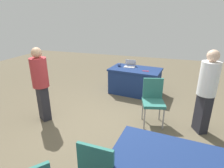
{
  "coord_description": "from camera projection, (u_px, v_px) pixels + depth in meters",
  "views": [
    {
      "loc": [
        -1.18,
        3.12,
        2.21
      ],
      "look_at": [
        -0.08,
        -0.2,
        0.9
      ],
      "focal_mm": 29.55,
      "sensor_mm": 36.0,
      "label": 1
    }
  ],
  "objects": [
    {
      "name": "laptop_silver",
      "position": [
        130.0,
        65.0,
        5.53
      ],
      "size": [
        0.33,
        0.31,
        0.21
      ],
      "rotation": [
        0.0,
        0.0,
        0.05
      ],
      "color": "silver",
      "rests_on": "table_foreground"
    },
    {
      "name": "chair_by_pillar",
      "position": [
        153.0,
        99.0,
        3.86
      ],
      "size": [
        0.54,
        0.54,
        0.98
      ],
      "rotation": [
        0.0,
        0.0,
        0.26
      ],
      "color": "#9E9993",
      "rests_on": "ground"
    },
    {
      "name": "chair_back_row",
      "position": [
        101.0,
        168.0,
        2.13
      ],
      "size": [
        0.46,
        0.46,
        0.95
      ],
      "rotation": [
        0.0,
        0.0,
        3.11
      ],
      "color": "#9E9993",
      "rests_on": "ground"
    },
    {
      "name": "table_foreground",
      "position": [
        135.0,
        81.0,
        5.48
      ],
      "size": [
        1.54,
        1.0,
        0.75
      ],
      "rotation": [
        0.0,
        0.0,
        -0.11
      ],
      "color": "navy",
      "rests_on": "ground"
    },
    {
      "name": "person_presenter",
      "position": [
        41.0,
        81.0,
        3.89
      ],
      "size": [
        0.47,
        0.47,
        1.61
      ],
      "rotation": [
        0.0,
        0.0,
        5.74
      ],
      "color": "#26262D",
      "rests_on": "ground"
    },
    {
      "name": "scissors_red",
      "position": [
        145.0,
        71.0,
        5.11
      ],
      "size": [
        0.18,
        0.05,
        0.01
      ],
      "primitive_type": "cube",
      "rotation": [
        0.0,
        0.0,
        0.07
      ],
      "color": "red",
      "rests_on": "table_foreground"
    },
    {
      "name": "yarn_ball",
      "position": [
        119.0,
        65.0,
        5.56
      ],
      "size": [
        0.11,
        0.11,
        0.11
      ],
      "primitive_type": "sphere",
      "color": "#3F5999",
      "rests_on": "table_foreground"
    },
    {
      "name": "ground_plane",
      "position": [
        105.0,
        126.0,
        3.9
      ],
      "size": [
        14.4,
        14.4,
        0.0
      ],
      "primitive_type": "plane",
      "color": "brown"
    },
    {
      "name": "person_attendee_browsing",
      "position": [
        207.0,
        89.0,
        3.44
      ],
      "size": [
        0.46,
        0.46,
        1.65
      ],
      "rotation": [
        0.0,
        0.0,
        5.17
      ],
      "color": "#26262D",
      "rests_on": "ground"
    }
  ]
}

